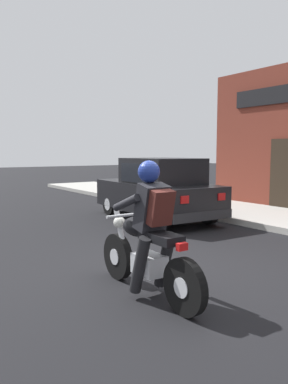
% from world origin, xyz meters
% --- Properties ---
extents(ground_plane, '(80.00, 80.00, 0.00)m').
position_xyz_m(ground_plane, '(0.00, 0.00, 0.00)').
color(ground_plane, black).
extents(sidewalk_curb, '(2.60, 22.00, 0.14)m').
position_xyz_m(sidewalk_curb, '(4.77, 3.00, 0.07)').
color(sidewalk_curb, '#ADAAA3').
rests_on(sidewalk_curb, ground).
extents(motorcycle_with_rider, '(0.56, 2.02, 1.62)m').
position_xyz_m(motorcycle_with_rider, '(-0.80, -0.52, 0.68)').
color(motorcycle_with_rider, black).
rests_on(motorcycle_with_rider, ground).
extents(car_hatchback, '(1.90, 3.88, 1.57)m').
position_xyz_m(car_hatchback, '(2.38, 3.48, 0.77)').
color(car_hatchback, black).
rests_on(car_hatchback, ground).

